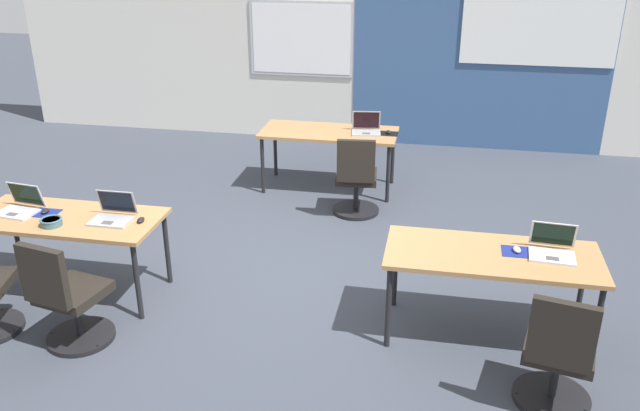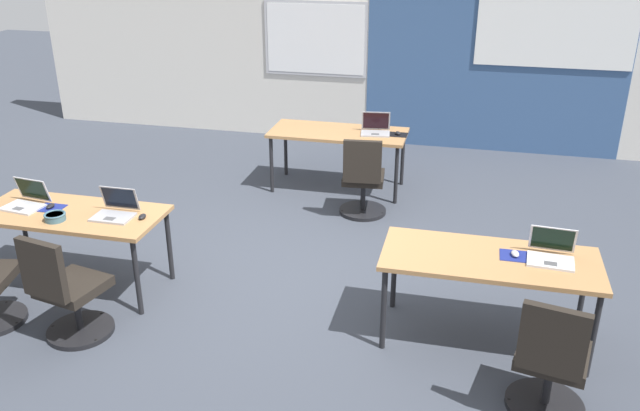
# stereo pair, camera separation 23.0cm
# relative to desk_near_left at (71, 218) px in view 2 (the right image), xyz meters

# --- Properties ---
(ground_plane) EXTENTS (24.00, 24.00, 0.00)m
(ground_plane) POSITION_rel_desk_near_left_xyz_m (1.75, 0.60, -0.66)
(ground_plane) COLOR #383D47
(back_wall_assembly) EXTENTS (10.00, 0.27, 2.80)m
(back_wall_assembly) POSITION_rel_desk_near_left_xyz_m (1.81, 4.80, 0.75)
(back_wall_assembly) COLOR silver
(back_wall_assembly) RESTS_ON ground
(desk_near_left) EXTENTS (1.60, 0.70, 0.72)m
(desk_near_left) POSITION_rel_desk_near_left_xyz_m (0.00, 0.00, 0.00)
(desk_near_left) COLOR #A37547
(desk_near_left) RESTS_ON ground
(desk_near_right) EXTENTS (1.60, 0.70, 0.72)m
(desk_near_right) POSITION_rel_desk_near_left_xyz_m (3.50, 0.00, 0.00)
(desk_near_right) COLOR #A37547
(desk_near_right) RESTS_ON ground
(desk_far_center) EXTENTS (1.60, 0.70, 0.72)m
(desk_far_center) POSITION_rel_desk_near_left_xyz_m (1.75, 2.80, 0.00)
(desk_far_center) COLOR #A37547
(desk_far_center) RESTS_ON ground
(laptop_near_left_end) EXTENTS (0.36, 0.33, 0.23)m
(laptop_near_left_end) POSITION_rel_desk_near_left_xyz_m (-0.43, 0.02, 0.11)
(laptop_near_left_end) COLOR #B7B7BC
(laptop_near_left_end) RESTS_ON desk_near_left
(mousepad_near_left_end) EXTENTS (0.22, 0.19, 0.00)m
(mousepad_near_left_end) POSITION_rel_desk_near_left_xyz_m (-0.21, 0.03, 0.06)
(mousepad_near_left_end) COLOR navy
(mousepad_near_left_end) RESTS_ON desk_near_left
(mouse_near_left_end) EXTENTS (0.06, 0.10, 0.03)m
(mouse_near_left_end) POSITION_rel_desk_near_left_xyz_m (-0.21, 0.03, 0.08)
(mouse_near_left_end) COLOR black
(mouse_near_left_end) RESTS_ON mousepad_near_left_end
(laptop_near_right_end) EXTENTS (0.35, 0.32, 0.23)m
(laptop_near_right_end) POSITION_rel_desk_near_left_xyz_m (3.93, 0.06, 0.11)
(laptop_near_right_end) COLOR silver
(laptop_near_right_end) RESTS_ON desk_near_right
(mousepad_near_right_end) EXTENTS (0.22, 0.19, 0.00)m
(mousepad_near_right_end) POSITION_rel_desk_near_left_xyz_m (3.68, 0.06, 0.06)
(mousepad_near_right_end) COLOR navy
(mousepad_near_right_end) RESTS_ON desk_near_right
(mouse_near_right_end) EXTENTS (0.07, 0.11, 0.03)m
(mouse_near_right_end) POSITION_rel_desk_near_left_xyz_m (3.68, 0.06, 0.08)
(mouse_near_right_end) COLOR #B2B2B7
(mouse_near_right_end) RESTS_ON mousepad_near_right_end
(chair_near_right_end) EXTENTS (0.52, 0.58, 0.92)m
(chair_near_right_end) POSITION_rel_desk_near_left_xyz_m (3.91, -0.78, -0.28)
(chair_near_right_end) COLOR black
(chair_near_right_end) RESTS_ON ground
(laptop_far_right) EXTENTS (0.36, 0.31, 0.24)m
(laptop_far_right) POSITION_rel_desk_near_left_xyz_m (2.19, 2.83, 0.11)
(laptop_far_right) COLOR #9E9EA3
(laptop_far_right) RESTS_ON desk_far_center
(mousepad_far_right) EXTENTS (0.22, 0.19, 0.00)m
(mousepad_far_right) POSITION_rel_desk_near_left_xyz_m (2.45, 2.83, 0.06)
(mousepad_far_right) COLOR black
(mousepad_far_right) RESTS_ON desk_far_center
(mouse_far_right) EXTENTS (0.08, 0.11, 0.03)m
(mouse_far_right) POSITION_rel_desk_near_left_xyz_m (2.45, 2.83, 0.08)
(mouse_far_right) COLOR black
(mouse_far_right) RESTS_ON mousepad_far_right
(chair_far_right) EXTENTS (0.52, 0.56, 0.92)m
(chair_far_right) POSITION_rel_desk_near_left_xyz_m (2.18, 2.08, -0.28)
(chair_far_right) COLOR black
(chair_far_right) RESTS_ON ground
(laptop_near_left_inner) EXTENTS (0.33, 0.29, 0.23)m
(laptop_near_left_inner) POSITION_rel_desk_near_left_xyz_m (0.42, 0.02, 0.11)
(laptop_near_left_inner) COLOR #9E9EA3
(laptop_near_left_inner) RESTS_ON desk_near_left
(mouse_near_left_inner) EXTENTS (0.07, 0.11, 0.03)m
(mouse_near_left_inner) POSITION_rel_desk_near_left_xyz_m (0.67, 0.02, 0.08)
(mouse_near_left_inner) COLOR black
(mouse_near_left_inner) RESTS_ON desk_near_left
(chair_near_left_inner) EXTENTS (0.52, 0.57, 0.92)m
(chair_near_left_inner) POSITION_rel_desk_near_left_xyz_m (0.39, -0.73, -0.28)
(chair_near_left_inner) COLOR black
(chair_near_left_inner) RESTS_ON ground
(snack_bowl) EXTENTS (0.18, 0.18, 0.06)m
(snack_bowl) POSITION_rel_desk_near_left_xyz_m (-0.02, -0.18, 0.10)
(snack_bowl) COLOR #3D6070
(snack_bowl) RESTS_ON desk_near_left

